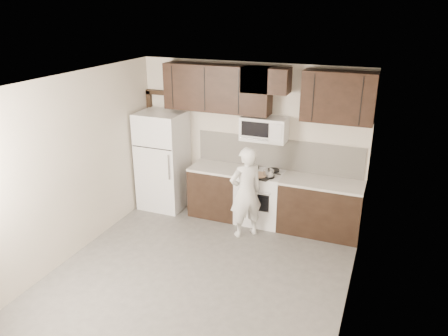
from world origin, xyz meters
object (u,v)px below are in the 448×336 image
Objects in this scene: stove at (260,197)px; refrigerator at (163,161)px; person at (246,192)px; microwave at (264,129)px.

refrigerator is at bearing -178.49° from stove.
person is at bearing -15.78° from refrigerator.
stove is 0.63m from person.
microwave is at bearing -140.02° from person.
stove is at bearing 1.51° from refrigerator.
refrigerator is 1.18× the size of person.
microwave is 1.11m from person.
refrigerator reaches higher than stove.
microwave reaches higher than stove.
microwave is 0.42× the size of refrigerator.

